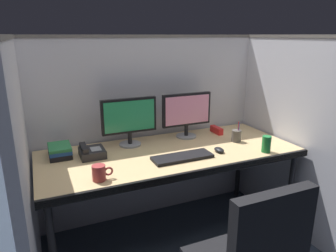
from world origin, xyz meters
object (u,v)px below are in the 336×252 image
object	(u,v)px
monitor_right	(187,112)
desk	(171,158)
book_stack	(60,151)
keyboard_main	(182,157)
pen_cup	(236,136)
coffee_mug	(99,173)
soda_can	(266,144)
monitor_left	(129,119)
desk_phone	(91,152)
red_stapler	(217,130)
computer_mouse	(219,150)

from	to	relation	value
monitor_right	desk	bearing A→B (deg)	-134.52
book_stack	monitor_right	bearing A→B (deg)	1.75
keyboard_main	pen_cup	xyz separation A→B (m)	(0.56, 0.15, 0.04)
desk	pen_cup	bearing A→B (deg)	-0.64
pen_cup	coffee_mug	bearing A→B (deg)	-167.60
pen_cup	soda_can	bearing A→B (deg)	-77.51
desk	monitor_left	size ratio (longest dim) A/B	4.42
desk_phone	red_stapler	bearing A→B (deg)	5.87
keyboard_main	coffee_mug	size ratio (longest dim) A/B	3.41
monitor_left	monitor_right	distance (m)	0.50
monitor_left	soda_can	distance (m)	1.04
computer_mouse	soda_can	bearing A→B (deg)	-22.93
computer_mouse	soda_can	world-z (taller)	soda_can
coffee_mug	soda_can	bearing A→B (deg)	-1.28
keyboard_main	soda_can	distance (m)	0.64
monitor_left	red_stapler	bearing A→B (deg)	-0.31
keyboard_main	pen_cup	world-z (taller)	pen_cup
red_stapler	monitor_left	bearing A→B (deg)	179.69
monitor_right	coffee_mug	distance (m)	1.00
keyboard_main	soda_can	xyz separation A→B (m)	(0.62, -0.13, 0.05)
keyboard_main	monitor_left	bearing A→B (deg)	121.91
monitor_left	book_stack	bearing A→B (deg)	-177.33
keyboard_main	pen_cup	distance (m)	0.58
monitor_right	red_stapler	xyz separation A→B (m)	(0.29, -0.01, -0.19)
monitor_right	computer_mouse	xyz separation A→B (m)	(0.06, -0.41, -0.20)
pen_cup	book_stack	size ratio (longest dim) A/B	0.78
book_stack	pen_cup	bearing A→B (deg)	-9.94
pen_cup	soda_can	world-z (taller)	pen_cup
monitor_left	monitor_right	size ratio (longest dim) A/B	1.00
keyboard_main	desk_phone	world-z (taller)	desk_phone
monitor_left	coffee_mug	world-z (taller)	monitor_left
computer_mouse	pen_cup	world-z (taller)	pen_cup
monitor_right	book_stack	size ratio (longest dim) A/B	2.01
monitor_left	computer_mouse	world-z (taller)	monitor_left
soda_can	red_stapler	bearing A→B (deg)	99.45
soda_can	keyboard_main	bearing A→B (deg)	168.04
red_stapler	desk_phone	distance (m)	1.11
monitor_left	keyboard_main	distance (m)	0.52
computer_mouse	desk	bearing A→B (deg)	154.22
coffee_mug	red_stapler	bearing A→B (deg)	24.24
pen_cup	desk_phone	world-z (taller)	pen_cup
book_stack	red_stapler	world-z (taller)	book_stack
soda_can	pen_cup	bearing A→B (deg)	102.49
computer_mouse	coffee_mug	size ratio (longest dim) A/B	0.76
keyboard_main	desk_phone	size ratio (longest dim) A/B	2.26
soda_can	monitor_left	bearing A→B (deg)	148.33
monitor_right	soda_can	world-z (taller)	monitor_right
monitor_right	desk_phone	bearing A→B (deg)	-171.29
book_stack	soda_can	size ratio (longest dim) A/B	1.76
coffee_mug	keyboard_main	bearing A→B (deg)	9.91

